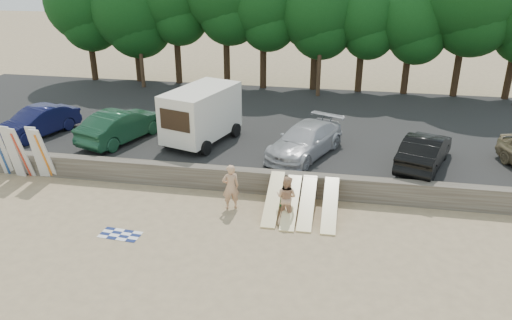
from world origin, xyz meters
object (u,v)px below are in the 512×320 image
at_px(car_1, 122,125).
at_px(beachgoer_a, 231,187).
at_px(box_trailer, 201,113).
at_px(cooler, 279,200).
at_px(car_3, 424,151).
at_px(car_0, 37,122).
at_px(beachgoer_b, 286,197).
at_px(car_2, 305,140).

distance_m(car_1, beachgoer_a, 8.13).
bearing_deg(box_trailer, cooler, -27.68).
height_order(car_3, cooler, car_3).
xyz_separation_m(car_0, beachgoer_b, (13.42, -4.87, -0.56)).
bearing_deg(car_2, cooler, -77.17).
height_order(car_1, cooler, car_1).
distance_m(car_2, beachgoer_b, 4.78).
bearing_deg(beachgoer_b, car_2, -73.22).
bearing_deg(car_1, car_3, -162.90).
bearing_deg(car_1, beachgoer_a, 164.48).
height_order(car_3, beachgoer_a, car_3).
bearing_deg(box_trailer, beachgoer_b, -30.96).
distance_m(car_3, beachgoer_b, 7.06).
relative_size(box_trailer, beachgoer_a, 2.49).
distance_m(car_1, car_3, 14.42).
height_order(car_1, car_3, car_1).
xyz_separation_m(car_0, car_3, (18.94, -0.51, 0.01)).
bearing_deg(car_2, beachgoer_a, -96.51).
bearing_deg(box_trailer, car_2, 8.85).
xyz_separation_m(car_2, beachgoer_b, (-0.26, -4.74, -0.55)).
bearing_deg(beachgoer_a, car_0, -47.53).
bearing_deg(cooler, car_3, 52.63).
xyz_separation_m(beachgoer_a, beachgoer_b, (2.26, -0.34, -0.08)).
relative_size(car_2, car_3, 1.10).
relative_size(box_trailer, car_0, 1.07).
bearing_deg(car_0, beachgoer_a, -1.76).
xyz_separation_m(car_1, car_3, (14.41, -0.66, -0.05)).
xyz_separation_m(car_0, beachgoer_a, (11.16, -4.53, -0.48)).
bearing_deg(car_2, car_0, -157.24).
xyz_separation_m(car_0, cooler, (12.99, -3.84, -1.27)).
relative_size(car_1, car_2, 0.97).
distance_m(car_0, car_3, 18.95).
distance_m(car_2, beachgoer_a, 5.09).
bearing_deg(cooler, box_trailer, 158.23).
bearing_deg(car_0, car_3, 18.78).
distance_m(car_1, beachgoer_b, 10.22).
bearing_deg(car_1, box_trailer, -153.08).
relative_size(car_0, beachgoer_a, 2.33).
height_order(car_2, beachgoer_b, car_2).
bearing_deg(car_1, beachgoer_b, 170.26).
height_order(car_0, car_3, car_3).
xyz_separation_m(car_2, beachgoer_a, (-2.52, -4.40, -0.47)).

